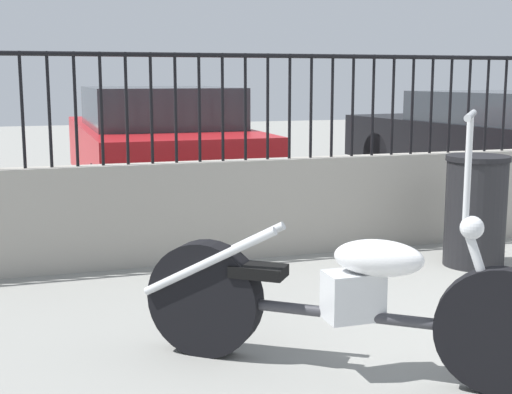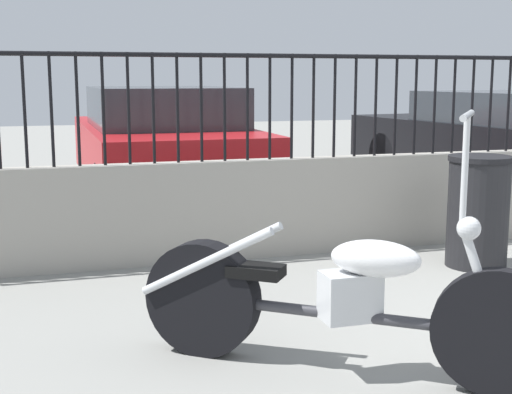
{
  "view_description": "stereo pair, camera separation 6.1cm",
  "coord_description": "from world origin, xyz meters",
  "px_view_note": "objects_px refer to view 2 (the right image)",
  "views": [
    {
      "loc": [
        -3.75,
        -2.62,
        1.46
      ],
      "look_at": [
        -2.36,
        1.68,
        0.7
      ],
      "focal_mm": 50.0,
      "sensor_mm": 36.0,
      "label": 1
    },
    {
      "loc": [
        -3.7,
        -2.63,
        1.46
      ],
      "look_at": [
        -2.36,
        1.68,
        0.7
      ],
      "focal_mm": 50.0,
      "sensor_mm": 36.0,
      "label": 2
    }
  ],
  "objects_px": {
    "motorcycle_dark_grey": "(319,298)",
    "trash_bin": "(478,211)",
    "car_black": "(500,137)",
    "car_red": "(161,144)"
  },
  "relations": [
    {
      "from": "car_red",
      "to": "car_black",
      "type": "height_order",
      "value": "car_red"
    },
    {
      "from": "motorcycle_dark_grey",
      "to": "trash_bin",
      "type": "bearing_deg",
      "value": 75.22
    },
    {
      "from": "motorcycle_dark_grey",
      "to": "car_red",
      "type": "height_order",
      "value": "car_red"
    },
    {
      "from": "car_black",
      "to": "car_red",
      "type": "bearing_deg",
      "value": 82.51
    },
    {
      "from": "trash_bin",
      "to": "motorcycle_dark_grey",
      "type": "bearing_deg",
      "value": -142.31
    },
    {
      "from": "motorcycle_dark_grey",
      "to": "car_black",
      "type": "distance_m",
      "value": 6.88
    },
    {
      "from": "car_black",
      "to": "motorcycle_dark_grey",
      "type": "bearing_deg",
      "value": 131.04
    },
    {
      "from": "motorcycle_dark_grey",
      "to": "car_black",
      "type": "bearing_deg",
      "value": 84.6
    },
    {
      "from": "car_red",
      "to": "car_black",
      "type": "distance_m",
      "value": 4.58
    },
    {
      "from": "motorcycle_dark_grey",
      "to": "trash_bin",
      "type": "distance_m",
      "value": 2.45
    }
  ]
}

